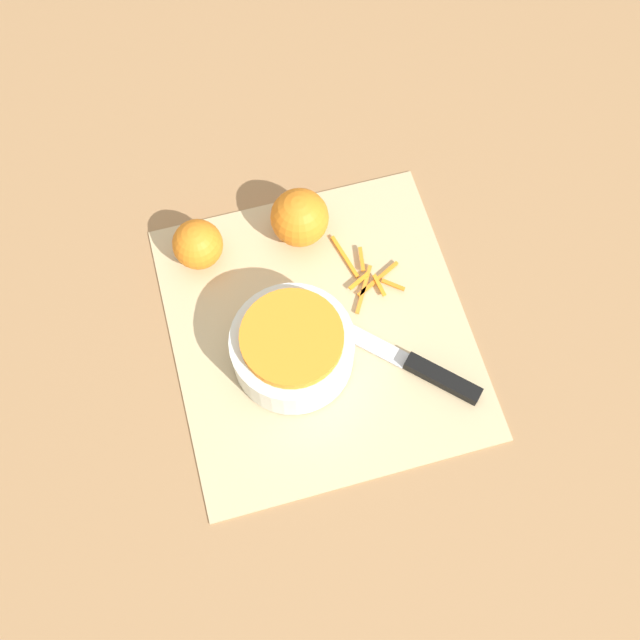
{
  "coord_description": "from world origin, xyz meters",
  "views": [
    {
      "loc": [
        -0.35,
        0.1,
        0.9
      ],
      "look_at": [
        0.0,
        0.0,
        0.04
      ],
      "focal_mm": 42.0,
      "sensor_mm": 36.0,
      "label": 1
    }
  ],
  "objects_px": {
    "bowl_speckled": "(293,347)",
    "orange_left": "(198,244)",
    "knife": "(424,370)",
    "orange_right": "(300,218)"
  },
  "relations": [
    {
      "from": "knife",
      "to": "orange_left",
      "type": "relative_size",
      "value": 2.71
    },
    {
      "from": "knife",
      "to": "orange_left",
      "type": "distance_m",
      "value": 0.33
    },
    {
      "from": "knife",
      "to": "orange_right",
      "type": "distance_m",
      "value": 0.26
    },
    {
      "from": "orange_left",
      "to": "orange_right",
      "type": "height_order",
      "value": "orange_right"
    },
    {
      "from": "bowl_speckled",
      "to": "knife",
      "type": "relative_size",
      "value": 0.85
    },
    {
      "from": "orange_right",
      "to": "bowl_speckled",
      "type": "bearing_deg",
      "value": 162.52
    },
    {
      "from": "orange_left",
      "to": "orange_right",
      "type": "relative_size",
      "value": 0.85
    },
    {
      "from": "bowl_speckled",
      "to": "orange_left",
      "type": "bearing_deg",
      "value": 25.74
    },
    {
      "from": "knife",
      "to": "orange_left",
      "type": "bearing_deg",
      "value": 0.19
    },
    {
      "from": "bowl_speckled",
      "to": "orange_left",
      "type": "height_order",
      "value": "bowl_speckled"
    }
  ]
}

